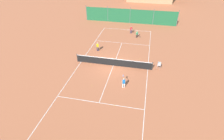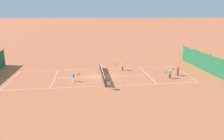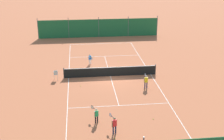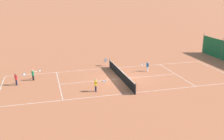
{
  "view_description": "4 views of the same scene",
  "coord_description": "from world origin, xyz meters",
  "px_view_note": "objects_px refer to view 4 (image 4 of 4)",
  "views": [
    {
      "loc": [
        3.53,
        -17.34,
        11.37
      ],
      "look_at": [
        0.26,
        -2.02,
        0.73
      ],
      "focal_mm": 28.0,
      "sensor_mm": 36.0,
      "label": 1
    },
    {
      "loc": [
        28.67,
        -2.23,
        8.55
      ],
      "look_at": [
        0.93,
        1.24,
        1.11
      ],
      "focal_mm": 35.0,
      "sensor_mm": 36.0,
      "label": 2
    },
    {
      "loc": [
        3.07,
        28.54,
        11.47
      ],
      "look_at": [
        -0.07,
        0.81,
        0.95
      ],
      "focal_mm": 50.0,
      "sensor_mm": 36.0,
      "label": 3
    },
    {
      "loc": [
        -25.03,
        7.74,
        8.92
      ],
      "look_at": [
        -0.99,
        1.21,
        1.36
      ],
      "focal_mm": 42.0,
      "sensor_mm": 36.0,
      "label": 4
    }
  ],
  "objects_px": {
    "player_far_service": "(96,84)",
    "tennis_ball_far_corner": "(163,79)",
    "tennis_ball_mid_court": "(170,70)",
    "ball_hopper": "(105,61)",
    "tennis_ball_by_net_left": "(10,85)",
    "tennis_ball_alley_left": "(134,87)",
    "player_near_service": "(147,66)",
    "player_near_baseline": "(33,74)",
    "tennis_ball_by_net_right": "(107,71)",
    "tennis_ball_near_corner": "(95,72)",
    "tennis_ball_alley_right": "(33,95)",
    "tennis_net": "(121,74)",
    "player_far_baseline": "(16,78)",
    "tennis_ball_service_box": "(152,91)"
  },
  "relations": [
    {
      "from": "tennis_ball_near_corner",
      "to": "ball_hopper",
      "type": "relative_size",
      "value": 0.07
    },
    {
      "from": "player_far_service",
      "to": "ball_hopper",
      "type": "relative_size",
      "value": 1.39
    },
    {
      "from": "tennis_ball_alley_right",
      "to": "tennis_ball_by_net_right",
      "type": "bearing_deg",
      "value": -57.25
    },
    {
      "from": "tennis_ball_far_corner",
      "to": "ball_hopper",
      "type": "xyz_separation_m",
      "value": [
        6.67,
        4.61,
        0.62
      ]
    },
    {
      "from": "player_near_service",
      "to": "player_far_baseline",
      "type": "bearing_deg",
      "value": 93.84
    },
    {
      "from": "tennis_net",
      "to": "ball_hopper",
      "type": "height_order",
      "value": "tennis_net"
    },
    {
      "from": "tennis_ball_by_net_right",
      "to": "tennis_ball_service_box",
      "type": "distance_m",
      "value": 7.61
    },
    {
      "from": "tennis_ball_mid_court",
      "to": "tennis_ball_near_corner",
      "type": "height_order",
      "value": "same"
    },
    {
      "from": "player_far_service",
      "to": "tennis_ball_alley_right",
      "type": "relative_size",
      "value": 18.77
    },
    {
      "from": "tennis_ball_service_box",
      "to": "tennis_ball_far_corner",
      "type": "xyz_separation_m",
      "value": [
        2.77,
        -2.47,
        0.0
      ]
    },
    {
      "from": "tennis_ball_by_net_left",
      "to": "tennis_ball_far_corner",
      "type": "height_order",
      "value": "same"
    },
    {
      "from": "player_near_service",
      "to": "tennis_ball_service_box",
      "type": "relative_size",
      "value": 17.32
    },
    {
      "from": "tennis_ball_by_net_left",
      "to": "tennis_ball_alley_left",
      "type": "height_order",
      "value": "same"
    },
    {
      "from": "tennis_net",
      "to": "player_near_baseline",
      "type": "xyz_separation_m",
      "value": [
        1.98,
        8.84,
        0.17
      ]
    },
    {
      "from": "tennis_ball_by_net_right",
      "to": "ball_hopper",
      "type": "height_order",
      "value": "ball_hopper"
    },
    {
      "from": "player_far_baseline",
      "to": "tennis_ball_service_box",
      "type": "height_order",
      "value": "player_far_baseline"
    },
    {
      "from": "tennis_ball_far_corner",
      "to": "ball_hopper",
      "type": "height_order",
      "value": "ball_hopper"
    },
    {
      "from": "player_near_service",
      "to": "tennis_ball_service_box",
      "type": "height_order",
      "value": "player_near_service"
    },
    {
      "from": "player_near_service",
      "to": "tennis_ball_alley_left",
      "type": "distance_m",
      "value": 5.65
    },
    {
      "from": "tennis_ball_near_corner",
      "to": "tennis_net",
      "type": "bearing_deg",
      "value": -143.47
    },
    {
      "from": "player_near_baseline",
      "to": "tennis_ball_mid_court",
      "type": "xyz_separation_m",
      "value": [
        -0.57,
        -15.31,
        -0.64
      ]
    },
    {
      "from": "tennis_net",
      "to": "tennis_ball_by_net_left",
      "type": "height_order",
      "value": "tennis_net"
    },
    {
      "from": "player_near_service",
      "to": "tennis_ball_near_corner",
      "type": "bearing_deg",
      "value": 79.17
    },
    {
      "from": "player_near_service",
      "to": "ball_hopper",
      "type": "distance_m",
      "value": 5.37
    },
    {
      "from": "tennis_ball_by_net_left",
      "to": "player_near_service",
      "type": "bearing_deg",
      "value": -86.43
    },
    {
      "from": "tennis_ball_near_corner",
      "to": "player_near_baseline",
      "type": "bearing_deg",
      "value": 98.36
    },
    {
      "from": "tennis_ball_by_net_left",
      "to": "tennis_ball_near_corner",
      "type": "bearing_deg",
      "value": -76.96
    },
    {
      "from": "tennis_ball_mid_court",
      "to": "tennis_ball_service_box",
      "type": "xyz_separation_m",
      "value": [
        -5.56,
        4.68,
        0.0
      ]
    },
    {
      "from": "tennis_ball_near_corner",
      "to": "tennis_ball_by_net_right",
      "type": "bearing_deg",
      "value": -87.24
    },
    {
      "from": "player_near_baseline",
      "to": "player_near_service",
      "type": "height_order",
      "value": "player_near_service"
    },
    {
      "from": "tennis_net",
      "to": "tennis_ball_service_box",
      "type": "relative_size",
      "value": 139.09
    },
    {
      "from": "tennis_net",
      "to": "tennis_ball_near_corner",
      "type": "xyz_separation_m",
      "value": [
        2.96,
        2.19,
        -0.47
      ]
    },
    {
      "from": "tennis_ball_mid_court",
      "to": "ball_hopper",
      "type": "height_order",
      "value": "ball_hopper"
    },
    {
      "from": "tennis_ball_alley_right",
      "to": "tennis_ball_near_corner",
      "type": "distance_m",
      "value": 8.45
    },
    {
      "from": "tennis_ball_near_corner",
      "to": "ball_hopper",
      "type": "bearing_deg",
      "value": -38.3
    },
    {
      "from": "player_near_service",
      "to": "tennis_ball_near_corner",
      "type": "relative_size",
      "value": 17.32
    },
    {
      "from": "tennis_net",
      "to": "tennis_ball_by_net_right",
      "type": "distance_m",
      "value": 3.15
    },
    {
      "from": "player_near_service",
      "to": "ball_hopper",
      "type": "bearing_deg",
      "value": 49.62
    },
    {
      "from": "tennis_ball_alley_right",
      "to": "tennis_ball_far_corner",
      "type": "bearing_deg",
      "value": -86.35
    },
    {
      "from": "tennis_ball_mid_court",
      "to": "tennis_ball_service_box",
      "type": "height_order",
      "value": "same"
    },
    {
      "from": "tennis_ball_alley_right",
      "to": "tennis_ball_near_corner",
      "type": "relative_size",
      "value": 1.0
    },
    {
      "from": "tennis_ball_near_corner",
      "to": "player_far_service",
      "type": "bearing_deg",
      "value": 169.9
    },
    {
      "from": "player_near_baseline",
      "to": "tennis_ball_by_net_right",
      "type": "xyz_separation_m",
      "value": [
        1.05,
        -8.11,
        -0.64
      ]
    },
    {
      "from": "player_near_service",
      "to": "tennis_ball_mid_court",
      "type": "bearing_deg",
      "value": -98.48
    },
    {
      "from": "ball_hopper",
      "to": "tennis_ball_near_corner",
      "type": "bearing_deg",
      "value": 141.7
    },
    {
      "from": "player_near_service",
      "to": "ball_hopper",
      "type": "xyz_separation_m",
      "value": [
        3.48,
        4.09,
        -0.01
      ]
    },
    {
      "from": "player_near_baseline",
      "to": "player_far_service",
      "type": "bearing_deg",
      "value": -130.86
    },
    {
      "from": "player_far_service",
      "to": "tennis_ball_far_corner",
      "type": "xyz_separation_m",
      "value": [
        1.5,
        -7.5,
        -0.69
      ]
    },
    {
      "from": "tennis_ball_by_net_left",
      "to": "tennis_ball_by_net_right",
      "type": "distance_m",
      "value": 10.58
    },
    {
      "from": "tennis_ball_by_net_right",
      "to": "player_far_service",
      "type": "bearing_deg",
      "value": 157.08
    }
  ]
}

